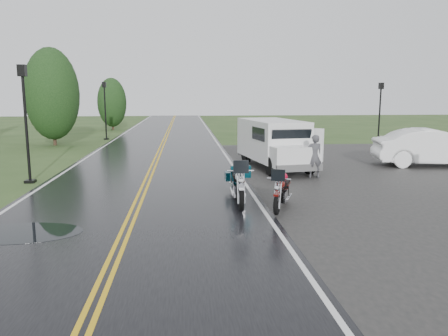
{
  "coord_description": "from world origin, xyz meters",
  "views": [
    {
      "loc": [
        1.5,
        -12.26,
        3.41
      ],
      "look_at": [
        2.8,
        2.0,
        1.0
      ],
      "focal_mm": 35.0,
      "sensor_mm": 36.0,
      "label": 1
    }
  ],
  "objects_px": {
    "motorcycle_silver": "(241,189)",
    "van_white": "(271,149)",
    "motorcycle_teal": "(241,182)",
    "lamp_post_far_left": "(105,111)",
    "motorcycle_red": "(277,195)",
    "person_at_van": "(314,157)",
    "sedan_white": "(433,148)",
    "lamp_post_far_right": "(379,116)",
    "lamp_post_near_left": "(26,124)"
  },
  "relations": [
    {
      "from": "motorcycle_red",
      "to": "lamp_post_far_right",
      "type": "height_order",
      "value": "lamp_post_far_right"
    },
    {
      "from": "motorcycle_red",
      "to": "motorcycle_teal",
      "type": "relative_size",
      "value": 1.03
    },
    {
      "from": "motorcycle_teal",
      "to": "lamp_post_near_left",
      "type": "xyz_separation_m",
      "value": [
        -7.87,
        3.57,
        1.67
      ]
    },
    {
      "from": "motorcycle_red",
      "to": "sedan_white",
      "type": "relative_size",
      "value": 0.4
    },
    {
      "from": "person_at_van",
      "to": "lamp_post_far_left",
      "type": "height_order",
      "value": "lamp_post_far_left"
    },
    {
      "from": "lamp_post_near_left",
      "to": "lamp_post_far_left",
      "type": "relative_size",
      "value": 1.04
    },
    {
      "from": "lamp_post_near_left",
      "to": "lamp_post_far_left",
      "type": "bearing_deg",
      "value": 89.72
    },
    {
      "from": "lamp_post_far_left",
      "to": "van_white",
      "type": "bearing_deg",
      "value": -59.29
    },
    {
      "from": "van_white",
      "to": "lamp_post_far_right",
      "type": "relative_size",
      "value": 1.39
    },
    {
      "from": "motorcycle_silver",
      "to": "person_at_van",
      "type": "xyz_separation_m",
      "value": [
        3.68,
        5.06,
        0.16
      ]
    },
    {
      "from": "sedan_white",
      "to": "lamp_post_near_left",
      "type": "distance_m",
      "value": 18.08
    },
    {
      "from": "motorcycle_red",
      "to": "person_at_van",
      "type": "bearing_deg",
      "value": 85.8
    },
    {
      "from": "van_white",
      "to": "lamp_post_far_left",
      "type": "relative_size",
      "value": 1.32
    },
    {
      "from": "person_at_van",
      "to": "lamp_post_far_right",
      "type": "height_order",
      "value": "lamp_post_far_right"
    },
    {
      "from": "motorcycle_teal",
      "to": "motorcycle_silver",
      "type": "distance_m",
      "value": 1.61
    },
    {
      "from": "person_at_van",
      "to": "sedan_white",
      "type": "xyz_separation_m",
      "value": [
        6.53,
        2.39,
        0.0
      ]
    },
    {
      "from": "sedan_white",
      "to": "lamp_post_far_right",
      "type": "xyz_separation_m",
      "value": [
        0.44,
        6.95,
        1.21
      ]
    },
    {
      "from": "van_white",
      "to": "person_at_van",
      "type": "distance_m",
      "value": 1.8
    },
    {
      "from": "motorcycle_silver",
      "to": "lamp_post_far_left",
      "type": "xyz_separation_m",
      "value": [
        -7.59,
        21.84,
        1.48
      ]
    },
    {
      "from": "lamp_post_far_left",
      "to": "lamp_post_near_left",
      "type": "bearing_deg",
      "value": -90.28
    },
    {
      "from": "motorcycle_teal",
      "to": "sedan_white",
      "type": "relative_size",
      "value": 0.39
    },
    {
      "from": "person_at_van",
      "to": "lamp_post_near_left",
      "type": "bearing_deg",
      "value": 0.42
    },
    {
      "from": "sedan_white",
      "to": "lamp_post_far_right",
      "type": "relative_size",
      "value": 1.29
    },
    {
      "from": "lamp_post_far_left",
      "to": "motorcycle_teal",
      "type": "bearing_deg",
      "value": -68.97
    },
    {
      "from": "motorcycle_teal",
      "to": "van_white",
      "type": "bearing_deg",
      "value": 64.06
    },
    {
      "from": "motorcycle_teal",
      "to": "person_at_van",
      "type": "xyz_separation_m",
      "value": [
        3.48,
        3.46,
        0.27
      ]
    },
    {
      "from": "motorcycle_silver",
      "to": "person_at_van",
      "type": "distance_m",
      "value": 6.25
    },
    {
      "from": "motorcycle_teal",
      "to": "lamp_post_far_left",
      "type": "xyz_separation_m",
      "value": [
        -7.78,
        20.25,
        1.59
      ]
    },
    {
      "from": "lamp_post_near_left",
      "to": "lamp_post_far_right",
      "type": "height_order",
      "value": "lamp_post_near_left"
    },
    {
      "from": "motorcycle_teal",
      "to": "lamp_post_near_left",
      "type": "relative_size",
      "value": 0.46
    },
    {
      "from": "lamp_post_far_right",
      "to": "motorcycle_silver",
      "type": "bearing_deg",
      "value": -126.5
    },
    {
      "from": "motorcycle_teal",
      "to": "lamp_post_far_left",
      "type": "bearing_deg",
      "value": 109.05
    },
    {
      "from": "lamp_post_far_right",
      "to": "van_white",
      "type": "bearing_deg",
      "value": -134.75
    },
    {
      "from": "motorcycle_red",
      "to": "motorcycle_silver",
      "type": "bearing_deg",
      "value": 172.51
    },
    {
      "from": "motorcycle_red",
      "to": "lamp_post_near_left",
      "type": "relative_size",
      "value": 0.47
    },
    {
      "from": "motorcycle_red",
      "to": "lamp_post_far_left",
      "type": "height_order",
      "value": "lamp_post_far_left"
    },
    {
      "from": "van_white",
      "to": "lamp_post_far_left",
      "type": "xyz_separation_m",
      "value": [
        -9.6,
        16.16,
        1.06
      ]
    },
    {
      "from": "motorcycle_silver",
      "to": "person_at_van",
      "type": "bearing_deg",
      "value": 56.68
    },
    {
      "from": "motorcycle_teal",
      "to": "lamp_post_far_right",
      "type": "distance_m",
      "value": 16.6
    },
    {
      "from": "motorcycle_teal",
      "to": "lamp_post_far_left",
      "type": "height_order",
      "value": "lamp_post_far_left"
    },
    {
      "from": "person_at_van",
      "to": "motorcycle_teal",
      "type": "bearing_deg",
      "value": 45.81
    },
    {
      "from": "motorcycle_silver",
      "to": "van_white",
      "type": "xyz_separation_m",
      "value": [
        2.01,
        5.68,
        0.42
      ]
    },
    {
      "from": "motorcycle_red",
      "to": "person_at_van",
      "type": "xyz_separation_m",
      "value": [
        2.73,
        5.59,
        0.25
      ]
    },
    {
      "from": "van_white",
      "to": "sedan_white",
      "type": "height_order",
      "value": "van_white"
    },
    {
      "from": "motorcycle_red",
      "to": "lamp_post_far_left",
      "type": "distance_m",
      "value": 24.0
    },
    {
      "from": "motorcycle_red",
      "to": "lamp_post_near_left",
      "type": "xyz_separation_m",
      "value": [
        -8.62,
        5.69,
        1.65
      ]
    },
    {
      "from": "motorcycle_silver",
      "to": "van_white",
      "type": "bearing_deg",
      "value": 73.2
    },
    {
      "from": "van_white",
      "to": "lamp_post_near_left",
      "type": "relative_size",
      "value": 1.27
    },
    {
      "from": "motorcycle_red",
      "to": "lamp_post_far_right",
      "type": "bearing_deg",
      "value": 78.82
    },
    {
      "from": "lamp_post_near_left",
      "to": "lamp_post_far_left",
      "type": "distance_m",
      "value": 16.68
    }
  ]
}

